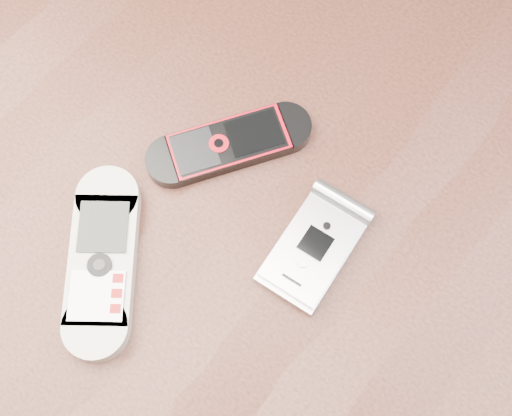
% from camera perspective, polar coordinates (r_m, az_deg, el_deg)
% --- Properties ---
extents(ground, '(4.00, 4.00, 0.00)m').
position_cam_1_polar(ground, '(1.33, -0.17, -11.18)').
color(ground, '#472B19').
rests_on(ground, ground).
extents(table, '(1.20, 0.80, 0.75)m').
position_cam_1_polar(table, '(0.70, -0.32, -3.01)').
color(table, black).
rests_on(table, ground).
extents(nokia_white, '(0.14, 0.16, 0.02)m').
position_cam_1_polar(nokia_white, '(0.59, -12.19, -4.14)').
color(nokia_white, silver).
rests_on(nokia_white, table).
extents(nokia_black_red, '(0.12, 0.15, 0.01)m').
position_cam_1_polar(nokia_black_red, '(0.61, -2.16, 5.12)').
color(nokia_black_red, black).
rests_on(nokia_black_red, table).
extents(motorola_razr, '(0.07, 0.11, 0.02)m').
position_cam_1_polar(motorola_razr, '(0.58, 4.58, -3.27)').
color(motorola_razr, silver).
rests_on(motorola_razr, table).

